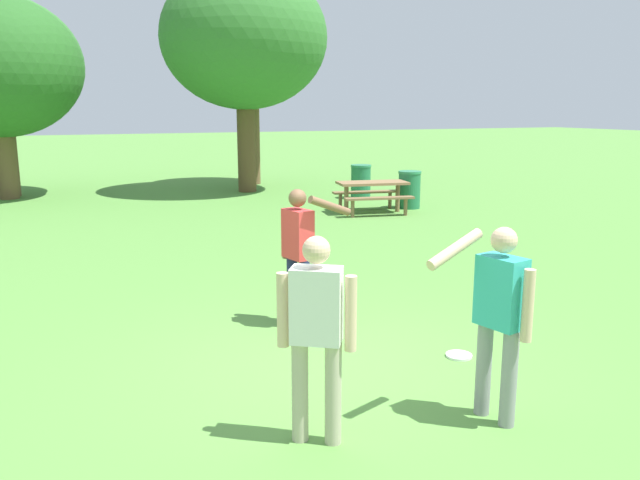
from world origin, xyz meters
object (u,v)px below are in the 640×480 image
object	(u,v)px
trash_can_beside_table	(361,182)
trash_can_further_along	(409,190)
picnic_table_near	(372,190)
frisbee	(459,355)
tree_back_left	(244,39)
person_thrower	(299,246)
person_bystander	(316,327)
person_catcher	(499,310)
tree_back_right	(251,67)

from	to	relation	value
trash_can_beside_table	trash_can_further_along	world-z (taller)	same
picnic_table_near	frisbee	bearing A→B (deg)	-112.47
frisbee	tree_back_left	xyz separation A→B (m)	(1.93, 13.75, 4.55)
frisbee	picnic_table_near	world-z (taller)	picnic_table_near
person_thrower	tree_back_left	size ratio (longest dim) A/B	0.25
person_thrower	tree_back_left	world-z (taller)	tree_back_left
picnic_table_near	person_bystander	bearing A→B (deg)	-120.30
person_catcher	trash_can_beside_table	world-z (taller)	person_catcher
person_bystander	tree_back_left	xyz separation A→B (m)	(3.98, 14.74, 3.62)
tree_back_left	trash_can_beside_table	bearing A→B (deg)	-47.37
frisbee	picnic_table_near	bearing A→B (deg)	67.53
trash_can_further_along	tree_back_left	bearing A→B (deg)	120.43
frisbee	trash_can_further_along	bearing A→B (deg)	61.68
person_thrower	trash_can_beside_table	size ratio (longest dim) A/B	1.71
person_thrower	tree_back_right	size ratio (longest dim) A/B	0.31
person_catcher	tree_back_right	distance (m)	17.45
tree_back_left	person_catcher	bearing A→B (deg)	-99.42
tree_back_left	tree_back_right	bearing A→B (deg)	67.21
person_catcher	picnic_table_near	bearing A→B (deg)	67.33
person_bystander	tree_back_left	size ratio (longest dim) A/B	0.25
tree_back_left	person_bystander	bearing A→B (deg)	-105.11
tree_back_left	tree_back_right	world-z (taller)	tree_back_left
picnic_table_near	tree_back_left	world-z (taller)	tree_back_left
picnic_table_near	trash_can_beside_table	bearing A→B (deg)	69.31
tree_back_left	frisbee	bearing A→B (deg)	-97.99
frisbee	tree_back_right	distance (m)	16.33
person_catcher	trash_can_beside_table	bearing A→B (deg)	67.71
frisbee	trash_can_beside_table	bearing A→B (deg)	67.91
person_catcher	person_bystander	distance (m)	1.51
picnic_table_near	person_thrower	bearing A→B (deg)	-124.01
trash_can_further_along	tree_back_left	xyz separation A→B (m)	(-2.86, 4.87, 4.08)
person_bystander	frisbee	world-z (taller)	person_bystander
person_catcher	person_bystander	bearing A→B (deg)	169.90
person_bystander	picnic_table_near	xyz separation A→B (m)	(5.61, 9.61, -0.38)
person_catcher	trash_can_further_along	size ratio (longest dim) A/B	1.71
frisbee	person_catcher	bearing A→B (deg)	-114.05
person_thrower	trash_can_beside_table	distance (m)	10.95
trash_can_beside_table	trash_can_further_along	size ratio (longest dim) A/B	1.00
trash_can_further_along	tree_back_right	size ratio (longest dim) A/B	0.18
person_bystander	tree_back_right	xyz separation A→B (m)	(4.77, 16.62, 2.93)
person_thrower	frisbee	bearing A→B (deg)	-54.45
tree_back_right	person_thrower	bearing A→B (deg)	-105.47
trash_can_further_along	person_bystander	bearing A→B (deg)	-124.70
person_thrower	tree_back_right	world-z (taller)	tree_back_right
person_thrower	tree_back_left	xyz separation A→B (m)	(3.09, 12.13, 3.60)
picnic_table_near	tree_back_right	xyz separation A→B (m)	(-0.85, 7.01, 3.31)
trash_can_further_along	tree_back_right	world-z (taller)	tree_back_right
person_bystander	trash_can_beside_table	distance (m)	13.65
frisbee	tree_back_left	distance (m)	14.61
frisbee	person_bystander	bearing A→B (deg)	-154.26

